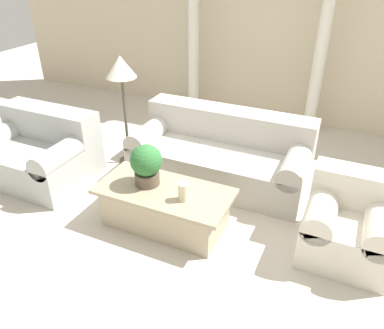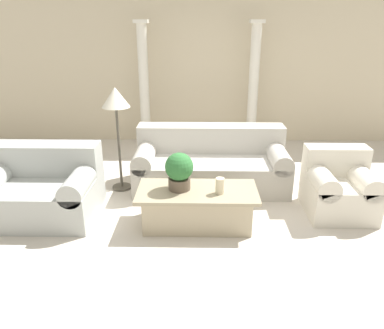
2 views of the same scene
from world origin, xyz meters
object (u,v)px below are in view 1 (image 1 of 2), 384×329
Objects in this scene: sofa_long at (221,153)px; coffee_table at (165,207)px; armchair at (348,223)px; floor_lamp at (121,74)px; loveseat at (39,151)px; potted_plant at (146,164)px.

sofa_long is 1.55× the size of coffee_table.
floor_lamp is at bearing 167.31° from armchair.
potted_plant is at bearing -7.05° from loveseat.
loveseat is at bearing 172.84° from coffee_table.
loveseat is 1.94m from coffee_table.
floor_lamp is (0.82, 0.76, 0.88)m from loveseat.
coffee_table is 3.16× the size of potted_plant.
floor_lamp is (-1.10, 1.00, 1.00)m from coffee_table.
armchair is at bearing 9.43° from potted_plant.
loveseat is 1.42m from floor_lamp.
loveseat is 3.04× the size of potted_plant.
sofa_long reaches higher than armchair.
floor_lamp is 1.82× the size of armchair.
floor_lamp is (-0.89, 0.97, 0.55)m from potted_plant.
potted_plant reaches higher than coffee_table.
sofa_long is 2.69× the size of armchair.
potted_plant is at bearing -170.57° from armchair.
potted_plant is at bearing -47.46° from floor_lamp.
potted_plant reaches higher than armchair.
potted_plant is at bearing 171.93° from coffee_table.
potted_plant reaches higher than loveseat.
coffee_table is 1.74× the size of armchair.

